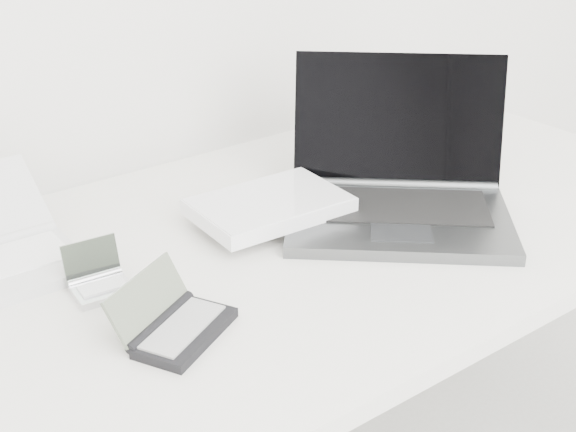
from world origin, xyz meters
TOP-DOWN VIEW (x-y plane):
  - desk at (0.00, 1.55)m, footprint 1.60×0.80m
  - laptop_large at (0.15, 1.53)m, footprint 0.57×0.49m
  - pda_silver at (-0.33, 1.58)m, footprint 0.09×0.09m
  - palmtop_charcoal at (-0.29, 1.41)m, footprint 0.18×0.17m

SIDE VIEW (x-z plane):
  - desk at x=0.00m, z-range 0.32..1.05m
  - pda_silver at x=-0.33m, z-range 0.71..0.78m
  - palmtop_charcoal at x=-0.29m, z-range 0.71..0.78m
  - laptop_large at x=0.15m, z-range 0.65..0.90m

